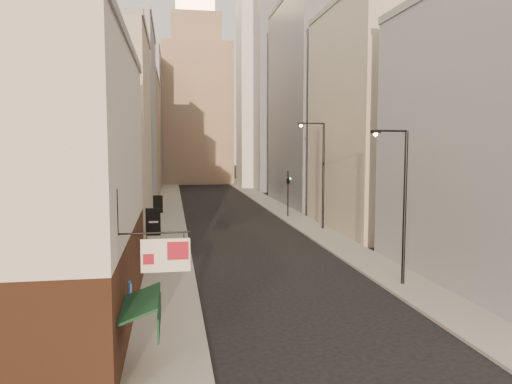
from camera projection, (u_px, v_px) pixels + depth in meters
The scene contains 16 objects.
sidewalk_left at pixel (170, 202), 67.74m from camera, with size 3.00×140.00×0.15m, color gray.
sidewalk_right at pixel (264, 200), 69.90m from camera, with size 3.00×140.00×0.15m, color gray.
near_building_left at pixel (60, 186), 21.28m from camera, with size 8.30×23.04×12.30m.
left_bldg_beige at pixel (94, 142), 37.61m from camera, with size 8.00×12.00×16.00m, color gray.
left_bldg_grey at pixel (116, 124), 53.13m from camera, with size 8.00×16.00×20.00m, color gray.
left_bldg_tan at pixel (130, 140), 70.94m from camera, with size 8.00×18.00×17.00m, color #917456.
left_bldg_wingrid at pixel (139, 122), 90.25m from camera, with size 8.00×20.00×24.00m, color gray.
right_bldg_grey at pixel (502, 141), 27.86m from camera, with size 8.00×16.00×16.00m, color gray.
right_bldg_beige at pixel (374, 120), 45.34m from camera, with size 8.00×16.00×20.00m, color gray.
right_bldg_wingrid at pixel (313, 105), 64.69m from camera, with size 8.00×20.00×26.00m, color gray.
highrise at pixel (303, 48), 92.00m from camera, with size 21.00×23.00×51.20m.
clock_tower at pixel (196, 97), 103.33m from camera, with size 14.00×14.00×44.90m.
white_tower at pixel (260, 86), 91.33m from camera, with size 8.00×8.00×41.50m.
streetlamp_near at pixel (401, 198), 26.96m from camera, with size 2.24×0.48×8.56m.
streetlamp_mid at pixel (321, 169), 45.22m from camera, with size 2.56×0.29×9.77m.
traffic_light_right at pixel (288, 182), 53.34m from camera, with size 0.65×0.64×5.00m.
Camera 1 is at (-6.26, -13.31, 7.74)m, focal length 35.00 mm.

